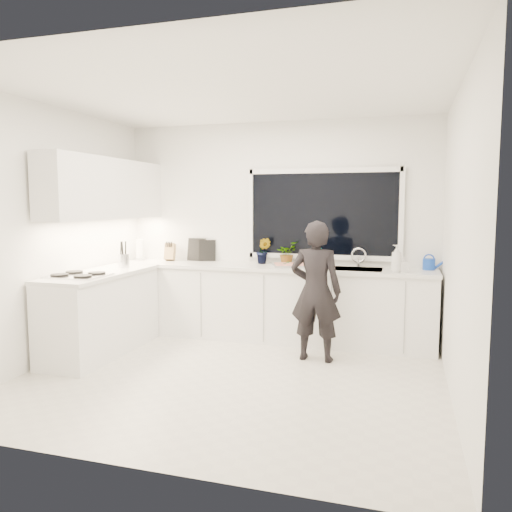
% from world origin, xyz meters
% --- Properties ---
extents(floor, '(4.00, 3.50, 0.02)m').
position_xyz_m(floor, '(0.00, 0.00, -0.01)').
color(floor, beige).
rests_on(floor, ground).
extents(wall_back, '(4.00, 0.02, 2.70)m').
position_xyz_m(wall_back, '(0.00, 1.76, 1.35)').
color(wall_back, white).
rests_on(wall_back, ground).
extents(wall_left, '(0.02, 3.50, 2.70)m').
position_xyz_m(wall_left, '(-2.01, 0.00, 1.35)').
color(wall_left, white).
rests_on(wall_left, ground).
extents(wall_right, '(0.02, 3.50, 2.70)m').
position_xyz_m(wall_right, '(2.01, 0.00, 1.35)').
color(wall_right, white).
rests_on(wall_right, ground).
extents(ceiling, '(4.00, 3.50, 0.02)m').
position_xyz_m(ceiling, '(0.00, 0.00, 2.71)').
color(ceiling, white).
rests_on(ceiling, wall_back).
extents(window, '(1.80, 0.02, 1.00)m').
position_xyz_m(window, '(0.60, 1.73, 1.55)').
color(window, black).
rests_on(window, wall_back).
extents(base_cabinets_back, '(3.92, 0.58, 0.88)m').
position_xyz_m(base_cabinets_back, '(0.00, 1.45, 0.44)').
color(base_cabinets_back, white).
rests_on(base_cabinets_back, floor).
extents(base_cabinets_left, '(0.58, 1.60, 0.88)m').
position_xyz_m(base_cabinets_left, '(-1.67, 0.35, 0.44)').
color(base_cabinets_left, white).
rests_on(base_cabinets_left, floor).
extents(countertop_back, '(3.94, 0.62, 0.04)m').
position_xyz_m(countertop_back, '(0.00, 1.44, 0.90)').
color(countertop_back, silver).
rests_on(countertop_back, base_cabinets_back).
extents(countertop_left, '(0.62, 1.60, 0.04)m').
position_xyz_m(countertop_left, '(-1.67, 0.35, 0.90)').
color(countertop_left, silver).
rests_on(countertop_left, base_cabinets_left).
extents(upper_cabinets, '(0.34, 2.10, 0.70)m').
position_xyz_m(upper_cabinets, '(-1.79, 0.70, 1.85)').
color(upper_cabinets, white).
rests_on(upper_cabinets, wall_left).
extents(sink, '(0.58, 0.42, 0.14)m').
position_xyz_m(sink, '(1.05, 1.45, 0.87)').
color(sink, silver).
rests_on(sink, countertop_back).
extents(faucet, '(0.03, 0.03, 0.22)m').
position_xyz_m(faucet, '(1.05, 1.65, 1.03)').
color(faucet, silver).
rests_on(faucet, countertop_back).
extents(stovetop, '(0.56, 0.48, 0.03)m').
position_xyz_m(stovetop, '(-1.69, -0.00, 0.94)').
color(stovetop, black).
rests_on(stovetop, countertop_left).
extents(person, '(0.56, 0.37, 1.50)m').
position_xyz_m(person, '(0.68, 0.78, 0.75)').
color(person, black).
rests_on(person, floor).
extents(pizza_tray, '(0.56, 0.49, 0.03)m').
position_xyz_m(pizza_tray, '(0.29, 1.42, 0.94)').
color(pizza_tray, silver).
rests_on(pizza_tray, countertop_back).
extents(pizza, '(0.51, 0.44, 0.01)m').
position_xyz_m(pizza, '(0.29, 1.42, 0.95)').
color(pizza, red).
rests_on(pizza, pizza_tray).
extents(watering_can, '(0.18, 0.18, 0.13)m').
position_xyz_m(watering_can, '(1.85, 1.61, 0.98)').
color(watering_can, '#123EB1').
rests_on(watering_can, countertop_back).
extents(paper_towel_roll, '(0.11, 0.11, 0.26)m').
position_xyz_m(paper_towel_roll, '(-1.85, 1.55, 1.05)').
color(paper_towel_roll, silver).
rests_on(paper_towel_roll, countertop_back).
extents(knife_block, '(0.14, 0.12, 0.22)m').
position_xyz_m(knife_block, '(-1.42, 1.59, 1.03)').
color(knife_block, brown).
rests_on(knife_block, countertop_back).
extents(utensil_crock, '(0.16, 0.16, 0.16)m').
position_xyz_m(utensil_crock, '(-1.64, 0.80, 1.00)').
color(utensil_crock, '#BAB9BE').
rests_on(utensil_crock, countertop_left).
extents(picture_frame_large, '(0.22, 0.09, 0.28)m').
position_xyz_m(picture_frame_large, '(-0.93, 1.69, 1.06)').
color(picture_frame_large, black).
rests_on(picture_frame_large, countertop_back).
extents(picture_frame_small, '(0.25, 0.03, 0.30)m').
position_xyz_m(picture_frame_small, '(-1.08, 1.69, 1.07)').
color(picture_frame_small, black).
rests_on(picture_frame_small, countertop_back).
extents(herb_plants, '(0.88, 0.32, 0.33)m').
position_xyz_m(herb_plants, '(0.12, 1.61, 1.07)').
color(herb_plants, '#26662D').
rests_on(herb_plants, countertop_back).
extents(soap_bottles, '(0.21, 0.17, 0.31)m').
position_xyz_m(soap_bottles, '(1.51, 1.30, 1.06)').
color(soap_bottles, '#D8BF66').
rests_on(soap_bottles, countertop_back).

